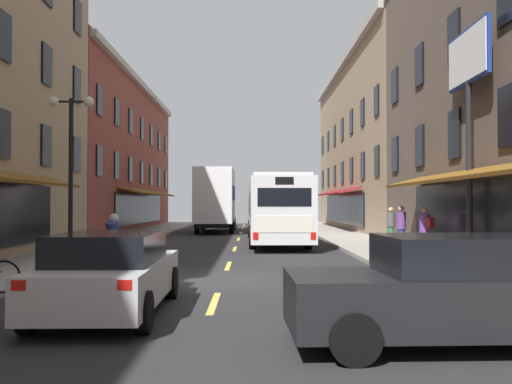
{
  "coord_description": "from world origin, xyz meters",
  "views": [
    {
      "loc": [
        0.74,
        -14.42,
        1.93
      ],
      "look_at": [
        0.9,
        9.22,
        2.42
      ],
      "focal_mm": 39.39,
      "sensor_mm": 36.0,
      "label": 1
    }
  ],
  "objects_px": {
    "motorcycle_rider": "(114,249)",
    "pedestrian_mid": "(401,228)",
    "billboard_sign": "(469,84)",
    "pedestrian_far": "(391,225)",
    "pedestrian_near": "(425,230)",
    "street_lamp_twin": "(71,169)",
    "box_truck": "(216,200)",
    "sedan_far": "(467,290)",
    "sedan_mid": "(111,273)",
    "transit_bus": "(275,209)",
    "sedan_near": "(221,218)"
  },
  "relations": [
    {
      "from": "sedan_near",
      "to": "motorcycle_rider",
      "type": "distance_m",
      "value": 31.94
    },
    {
      "from": "sedan_far",
      "to": "street_lamp_twin",
      "type": "relative_size",
      "value": 0.93
    },
    {
      "from": "pedestrian_far",
      "to": "street_lamp_twin",
      "type": "height_order",
      "value": "street_lamp_twin"
    },
    {
      "from": "box_truck",
      "to": "street_lamp_twin",
      "type": "distance_m",
      "value": 20.37
    },
    {
      "from": "sedan_near",
      "to": "motorcycle_rider",
      "type": "height_order",
      "value": "motorcycle_rider"
    },
    {
      "from": "sedan_far",
      "to": "pedestrian_near",
      "type": "bearing_deg",
      "value": 75.43
    },
    {
      "from": "pedestrian_near",
      "to": "street_lamp_twin",
      "type": "distance_m",
      "value": 11.84
    },
    {
      "from": "sedan_near",
      "to": "sedan_mid",
      "type": "xyz_separation_m",
      "value": [
        0.1,
        -37.27,
        0.02
      ]
    },
    {
      "from": "box_truck",
      "to": "pedestrian_far",
      "type": "height_order",
      "value": "box_truck"
    },
    {
      "from": "sedan_near",
      "to": "pedestrian_near",
      "type": "relative_size",
      "value": 2.88
    },
    {
      "from": "billboard_sign",
      "to": "transit_bus",
      "type": "bearing_deg",
      "value": 114.46
    },
    {
      "from": "billboard_sign",
      "to": "pedestrian_mid",
      "type": "relative_size",
      "value": 4.02
    },
    {
      "from": "sedan_near",
      "to": "pedestrian_mid",
      "type": "distance_m",
      "value": 27.31
    },
    {
      "from": "sedan_far",
      "to": "street_lamp_twin",
      "type": "xyz_separation_m",
      "value": [
        -8.59,
        9.99,
        2.24
      ]
    },
    {
      "from": "sedan_near",
      "to": "billboard_sign",
      "type": "bearing_deg",
      "value": -73.95
    },
    {
      "from": "sedan_mid",
      "to": "pedestrian_near",
      "type": "distance_m",
      "value": 12.46
    },
    {
      "from": "sedan_near",
      "to": "sedan_far",
      "type": "xyz_separation_m",
      "value": [
        5.48,
        -39.53,
        0.05
      ]
    },
    {
      "from": "billboard_sign",
      "to": "pedestrian_mid",
      "type": "bearing_deg",
      "value": 98.26
    },
    {
      "from": "transit_bus",
      "to": "sedan_far",
      "type": "distance_m",
      "value": 20.09
    },
    {
      "from": "motorcycle_rider",
      "to": "pedestrian_near",
      "type": "relative_size",
      "value": 1.25
    },
    {
      "from": "transit_bus",
      "to": "pedestrian_mid",
      "type": "bearing_deg",
      "value": -55.59
    },
    {
      "from": "transit_bus",
      "to": "sedan_far",
      "type": "bearing_deg",
      "value": -84.95
    },
    {
      "from": "street_lamp_twin",
      "to": "pedestrian_mid",
      "type": "bearing_deg",
      "value": 17.2
    },
    {
      "from": "pedestrian_far",
      "to": "billboard_sign",
      "type": "bearing_deg",
      "value": -90.69
    },
    {
      "from": "box_truck",
      "to": "pedestrian_far",
      "type": "xyz_separation_m",
      "value": [
        8.46,
        -13.3,
        -1.16
      ]
    },
    {
      "from": "motorcycle_rider",
      "to": "pedestrian_mid",
      "type": "distance_m",
      "value": 11.05
    },
    {
      "from": "sedan_far",
      "to": "billboard_sign",
      "type": "bearing_deg",
      "value": 68.52
    },
    {
      "from": "sedan_mid",
      "to": "sedan_near",
      "type": "bearing_deg",
      "value": 90.16
    },
    {
      "from": "transit_bus",
      "to": "box_truck",
      "type": "height_order",
      "value": "box_truck"
    },
    {
      "from": "motorcycle_rider",
      "to": "box_truck",
      "type": "bearing_deg",
      "value": 86.64
    },
    {
      "from": "sedan_far",
      "to": "sedan_mid",
      "type": "bearing_deg",
      "value": 157.25
    },
    {
      "from": "transit_bus",
      "to": "pedestrian_mid",
      "type": "xyz_separation_m",
      "value": [
        4.46,
        -6.52,
        -0.64
      ]
    },
    {
      "from": "street_lamp_twin",
      "to": "sedan_far",
      "type": "bearing_deg",
      "value": -49.31
    },
    {
      "from": "motorcycle_rider",
      "to": "pedestrian_mid",
      "type": "height_order",
      "value": "pedestrian_mid"
    },
    {
      "from": "sedan_far",
      "to": "sedan_near",
      "type": "bearing_deg",
      "value": 97.9
    },
    {
      "from": "transit_bus",
      "to": "box_truck",
      "type": "xyz_separation_m",
      "value": [
        -3.57,
        10.08,
        0.47
      ]
    },
    {
      "from": "sedan_near",
      "to": "sedan_far",
      "type": "relative_size",
      "value": 0.99
    },
    {
      "from": "box_truck",
      "to": "sedan_mid",
      "type": "bearing_deg",
      "value": -90.1
    },
    {
      "from": "pedestrian_near",
      "to": "pedestrian_far",
      "type": "bearing_deg",
      "value": 55.38
    },
    {
      "from": "sedan_far",
      "to": "motorcycle_rider",
      "type": "height_order",
      "value": "motorcycle_rider"
    },
    {
      "from": "pedestrian_far",
      "to": "box_truck",
      "type": "bearing_deg",
      "value": 119.82
    },
    {
      "from": "sedan_far",
      "to": "pedestrian_mid",
      "type": "distance_m",
      "value": 13.75
    },
    {
      "from": "transit_bus",
      "to": "sedan_near",
      "type": "relative_size",
      "value": 2.63
    },
    {
      "from": "billboard_sign",
      "to": "pedestrian_far",
      "type": "height_order",
      "value": "billboard_sign"
    },
    {
      "from": "billboard_sign",
      "to": "box_truck",
      "type": "relative_size",
      "value": 0.83
    },
    {
      "from": "box_truck",
      "to": "transit_bus",
      "type": "bearing_deg",
      "value": -70.52
    },
    {
      "from": "sedan_far",
      "to": "motorcycle_rider",
      "type": "distance_m",
      "value": 10.1
    },
    {
      "from": "transit_bus",
      "to": "pedestrian_near",
      "type": "relative_size",
      "value": 7.58
    },
    {
      "from": "transit_bus",
      "to": "street_lamp_twin",
      "type": "distance_m",
      "value": 12.19
    },
    {
      "from": "box_truck",
      "to": "sedan_near",
      "type": "distance_m",
      "value": 9.56
    }
  ]
}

